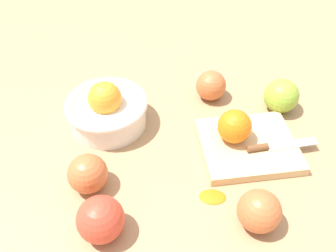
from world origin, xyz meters
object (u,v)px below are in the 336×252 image
(apple_front_left, at_px, (87,174))
(apple_back_right_2, at_px, (280,96))
(apple_back_right, at_px, (210,85))
(orange_on_board, at_px, (233,126))
(bowl, at_px, (106,109))
(cutting_board, at_px, (247,146))
(apple_front_left_2, at_px, (100,220))
(apple_front_right, at_px, (258,211))
(knife, at_px, (271,146))

(apple_front_left, height_order, apple_back_right_2, apple_back_right_2)
(apple_back_right, height_order, apple_back_right_2, apple_back_right_2)
(apple_back_right, bearing_deg, orange_on_board, -78.31)
(bowl, distance_m, apple_back_right_2, 0.41)
(cutting_board, distance_m, apple_front_left_2, 0.35)
(apple_front_right, height_order, apple_front_left_2, apple_front_left_2)
(apple_back_right, bearing_deg, apple_front_left, -133.26)
(knife, bearing_deg, cutting_board, 162.10)
(orange_on_board, distance_m, apple_front_left_2, 0.33)
(apple_front_right, distance_m, apple_back_right_2, 0.33)
(bowl, xyz_separation_m, apple_back_right, (0.24, 0.09, -0.01))
(bowl, xyz_separation_m, apple_front_right, (0.29, -0.26, -0.00))
(apple_front_left, xyz_separation_m, apple_back_right, (0.26, 0.27, -0.00))
(knife, bearing_deg, apple_front_right, -109.91)
(cutting_board, bearing_deg, apple_front_left, -163.15)
(apple_back_right, xyz_separation_m, apple_front_right, (0.05, -0.35, 0.00))
(knife, xyz_separation_m, apple_back_right_2, (0.05, 0.15, 0.02))
(apple_back_right_2, bearing_deg, apple_front_left, -151.29)
(bowl, xyz_separation_m, cutting_board, (0.31, -0.08, -0.03))
(bowl, height_order, knife, bowl)
(cutting_board, relative_size, apple_front_right, 2.61)
(bowl, bearing_deg, cutting_board, -14.66)
(bowl, bearing_deg, apple_back_right_2, 7.15)
(bowl, xyz_separation_m, knife, (0.35, -0.10, -0.02))
(orange_on_board, xyz_separation_m, knife, (0.08, -0.03, -0.03))
(knife, relative_size, apple_back_right_2, 1.91)
(bowl, bearing_deg, apple_back_right, 21.40)
(knife, bearing_deg, bowl, 164.91)
(apple_back_right, distance_m, apple_front_right, 0.36)
(apple_back_right, xyz_separation_m, apple_back_right_2, (0.16, -0.04, 0.00))
(apple_back_right_2, bearing_deg, apple_front_left_2, -139.12)
(apple_front_left_2, bearing_deg, knife, 28.88)
(apple_front_left, bearing_deg, apple_back_right, 46.74)
(bowl, distance_m, apple_back_right, 0.26)
(knife, relative_size, apple_front_right, 2.01)
(apple_front_left, height_order, apple_front_right, same)
(orange_on_board, bearing_deg, bowl, 166.38)
(knife, height_order, apple_back_right, apple_back_right)
(cutting_board, xyz_separation_m, apple_back_right, (-0.07, 0.18, 0.03))
(apple_front_left, relative_size, apple_back_right, 1.05)
(orange_on_board, bearing_deg, apple_back_right, 101.69)
(apple_back_right, bearing_deg, knife, -59.35)
(apple_front_left, height_order, apple_back_right, apple_front_left)
(cutting_board, relative_size, apple_front_left, 2.61)
(orange_on_board, height_order, apple_back_right_2, orange_on_board)
(cutting_board, xyz_separation_m, orange_on_board, (-0.03, 0.01, 0.05))
(bowl, relative_size, orange_on_board, 2.57)
(knife, distance_m, apple_front_right, 0.18)
(apple_front_left, relative_size, apple_front_left_2, 0.93)
(orange_on_board, relative_size, apple_back_right_2, 0.88)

